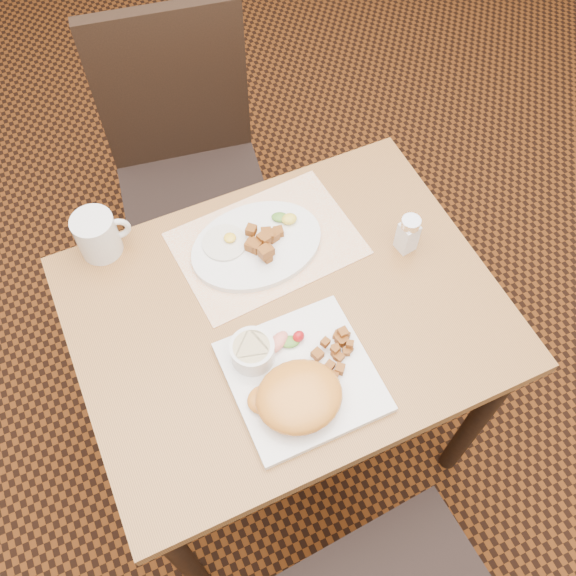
{
  "coord_description": "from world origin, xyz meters",
  "views": [
    {
      "loc": [
        -0.28,
        -0.62,
        1.94
      ],
      "look_at": [
        0.01,
        0.01,
        0.82
      ],
      "focal_mm": 40.0,
      "sensor_mm": 36.0,
      "label": 1
    }
  ],
  "objects_px": {
    "table": "(287,333)",
    "chair_far": "(188,163)",
    "plate_square": "(302,377)",
    "plate_oval": "(257,245)",
    "coffee_mug": "(98,235)",
    "salt_shaker": "(408,234)"
  },
  "relations": [
    {
      "from": "table",
      "to": "chair_far",
      "type": "relative_size",
      "value": 0.93
    },
    {
      "from": "plate_square",
      "to": "plate_oval",
      "type": "distance_m",
      "value": 0.33
    },
    {
      "from": "plate_square",
      "to": "plate_oval",
      "type": "xyz_separation_m",
      "value": [
        0.04,
        0.33,
        0.0
      ]
    },
    {
      "from": "table",
      "to": "coffee_mug",
      "type": "distance_m",
      "value": 0.47
    },
    {
      "from": "plate_square",
      "to": "salt_shaker",
      "type": "relative_size",
      "value": 2.8
    },
    {
      "from": "chair_far",
      "to": "plate_square",
      "type": "bearing_deg",
      "value": 97.41
    },
    {
      "from": "plate_oval",
      "to": "table",
      "type": "bearing_deg",
      "value": -91.42
    },
    {
      "from": "salt_shaker",
      "to": "coffee_mug",
      "type": "height_order",
      "value": "coffee_mug"
    },
    {
      "from": "coffee_mug",
      "to": "table",
      "type": "bearing_deg",
      "value": -45.38
    },
    {
      "from": "chair_far",
      "to": "plate_oval",
      "type": "height_order",
      "value": "chair_far"
    },
    {
      "from": "table",
      "to": "coffee_mug",
      "type": "relative_size",
      "value": 7.31
    },
    {
      "from": "salt_shaker",
      "to": "plate_oval",
      "type": "bearing_deg",
      "value": 155.94
    },
    {
      "from": "chair_far",
      "to": "coffee_mug",
      "type": "height_order",
      "value": "chair_far"
    },
    {
      "from": "table",
      "to": "plate_oval",
      "type": "bearing_deg",
      "value": 88.58
    },
    {
      "from": "table",
      "to": "coffee_mug",
      "type": "bearing_deg",
      "value": 134.62
    },
    {
      "from": "table",
      "to": "coffee_mug",
      "type": "height_order",
      "value": "coffee_mug"
    },
    {
      "from": "plate_square",
      "to": "coffee_mug",
      "type": "relative_size",
      "value": 2.27
    },
    {
      "from": "chair_far",
      "to": "salt_shaker",
      "type": "bearing_deg",
      "value": 126.06
    },
    {
      "from": "table",
      "to": "plate_square",
      "type": "xyz_separation_m",
      "value": [
        -0.04,
        -0.16,
        0.12
      ]
    },
    {
      "from": "plate_oval",
      "to": "chair_far",
      "type": "bearing_deg",
      "value": 91.62
    },
    {
      "from": "plate_oval",
      "to": "coffee_mug",
      "type": "bearing_deg",
      "value": 155.66
    },
    {
      "from": "plate_square",
      "to": "chair_far",
      "type": "bearing_deg",
      "value": 87.99
    }
  ]
}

